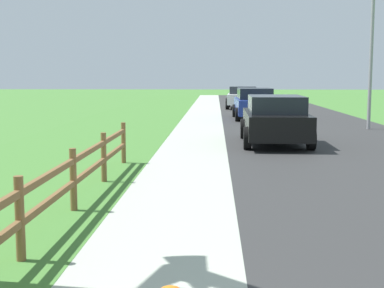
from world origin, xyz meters
name	(u,v)px	position (x,y,z in m)	size (l,w,h in m)	color
ground_plane	(222,121)	(0.00, 25.00, 0.00)	(120.00, 120.00, 0.00)	#457C33
road_asphalt	(291,118)	(3.50, 27.00, 0.00)	(7.00, 66.00, 0.01)	#303030
curb_concrete	(163,118)	(-3.00, 27.00, 0.00)	(6.00, 66.00, 0.01)	#AEB4A3
grass_verge	(134,118)	(-4.50, 27.00, 0.01)	(5.00, 66.00, 0.00)	#457C33
rail_fence	(51,190)	(-2.59, 6.17, 0.59)	(0.11, 12.26, 1.01)	brown
parked_suv_black	(275,119)	(1.54, 16.29, 0.78)	(2.11, 4.72, 1.53)	black
parked_car_blue	(254,103)	(1.59, 26.38, 0.78)	(2.06, 4.75, 1.54)	navy
parked_car_white	(243,97)	(1.47, 35.56, 0.73)	(2.33, 4.59, 1.43)	white
street_lamp	(375,23)	(5.94, 21.37, 4.19)	(1.17, 0.20, 7.15)	gray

